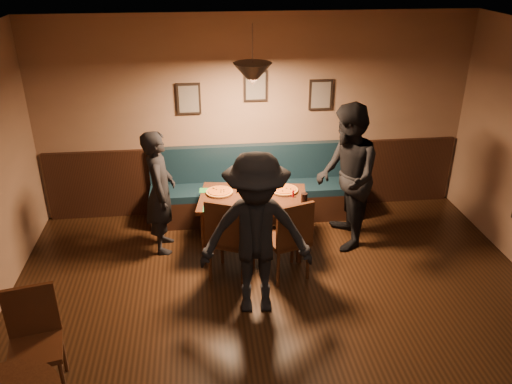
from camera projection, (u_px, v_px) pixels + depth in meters
ceiling at (315, 72)px, 3.42m from camera, size 7.00×7.00×0.00m
wall_back at (255, 117)px, 7.16m from camera, size 6.00×0.00×6.00m
wainscot at (256, 178)px, 7.53m from camera, size 5.88×0.06×1.00m
booth_bench at (258, 185)px, 7.28m from camera, size 3.00×0.60×1.00m
picture_left at (189, 99)px, 6.91m from camera, size 0.32×0.04×0.42m
picture_center at (256, 86)px, 6.94m from camera, size 0.32×0.04×0.42m
picture_right at (321, 95)px, 7.10m from camera, size 0.32×0.04×0.42m
pendant_lamp at (252, 74)px, 5.80m from camera, size 0.44×0.44×0.25m
dining_table at (253, 222)px, 6.62m from camera, size 1.44×1.05×0.71m
chair_near_left at (232, 236)px, 5.96m from camera, size 0.61×0.61×1.05m
chair_near_right at (286, 237)px, 5.98m from camera, size 0.57×0.57×1.02m
diner_left at (160, 192)px, 6.40m from camera, size 0.38×0.58×1.59m
diner_right at (347, 177)px, 6.45m from camera, size 0.79×0.97×1.88m
diner_front at (256, 235)px, 5.25m from camera, size 1.20×0.74×1.79m
pizza_a at (219, 192)px, 6.55m from camera, size 0.36×0.36×0.04m
pizza_b at (255, 202)px, 6.29m from camera, size 0.40×0.40×0.04m
pizza_c at (284, 190)px, 6.61m from camera, size 0.40×0.40×0.04m
soda_glass at (304, 200)px, 6.22m from camera, size 0.09×0.09×0.16m
tabasco_bottle at (293, 193)px, 6.44m from camera, size 0.03×0.03×0.11m
napkin_a at (205, 190)px, 6.63m from camera, size 0.15×0.15×0.01m
napkin_b at (209, 209)px, 6.17m from camera, size 0.17×0.17×0.01m
cutlery_set at (252, 211)px, 6.12m from camera, size 0.18×0.04×0.00m
cafe_chair_far at (35, 348)px, 4.37m from camera, size 0.51×0.51×0.98m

